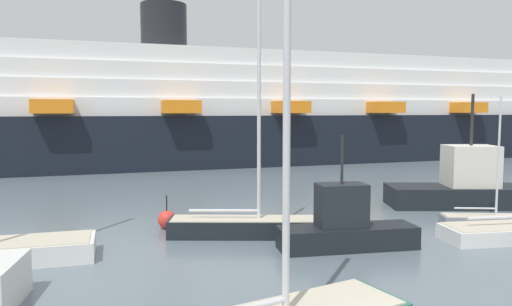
{
  "coord_description": "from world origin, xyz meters",
  "views": [
    {
      "loc": [
        -6.69,
        -7.82,
        5.16
      ],
      "look_at": [
        0.0,
        15.42,
        3.04
      ],
      "focal_mm": 33.93,
      "sensor_mm": 36.0,
      "label": 1
    }
  ],
  "objects_px": {
    "channel_buoy_0": "(167,219)",
    "cruise_ship": "(310,113)",
    "fishing_boat_2": "(465,186)",
    "fishing_boat_3": "(345,227)",
    "sailboat_0": "(247,223)",
    "sailboat_6": "(488,218)"
  },
  "relations": [
    {
      "from": "channel_buoy_0",
      "to": "cruise_ship",
      "type": "height_order",
      "value": "cruise_ship"
    },
    {
      "from": "fishing_boat_2",
      "to": "fishing_boat_3",
      "type": "relative_size",
      "value": 1.56
    },
    {
      "from": "sailboat_0",
      "to": "sailboat_6",
      "type": "xyz_separation_m",
      "value": [
        11.06,
        -1.09,
        -0.25
      ]
    },
    {
      "from": "fishing_boat_2",
      "to": "channel_buoy_0",
      "type": "distance_m",
      "value": 15.99
    },
    {
      "from": "sailboat_0",
      "to": "sailboat_6",
      "type": "relative_size",
      "value": 1.82
    },
    {
      "from": "channel_buoy_0",
      "to": "cruise_ship",
      "type": "bearing_deg",
      "value": 56.48
    },
    {
      "from": "fishing_boat_2",
      "to": "channel_buoy_0",
      "type": "bearing_deg",
      "value": -161.49
    },
    {
      "from": "fishing_boat_3",
      "to": "cruise_ship",
      "type": "bearing_deg",
      "value": -104.92
    },
    {
      "from": "fishing_boat_3",
      "to": "channel_buoy_0",
      "type": "distance_m",
      "value": 7.92
    },
    {
      "from": "sailboat_0",
      "to": "sailboat_6",
      "type": "height_order",
      "value": "sailboat_0"
    },
    {
      "from": "fishing_boat_3",
      "to": "fishing_boat_2",
      "type": "bearing_deg",
      "value": -145.36
    },
    {
      "from": "sailboat_6",
      "to": "fishing_boat_3",
      "type": "height_order",
      "value": "sailboat_6"
    },
    {
      "from": "sailboat_0",
      "to": "channel_buoy_0",
      "type": "relative_size",
      "value": 7.25
    },
    {
      "from": "sailboat_0",
      "to": "channel_buoy_0",
      "type": "xyz_separation_m",
      "value": [
        -3.03,
        2.25,
        -0.15
      ]
    },
    {
      "from": "sailboat_0",
      "to": "channel_buoy_0",
      "type": "bearing_deg",
      "value": 159.99
    },
    {
      "from": "cruise_ship",
      "to": "channel_buoy_0",
      "type": "bearing_deg",
      "value": -126.17
    },
    {
      "from": "sailboat_6",
      "to": "channel_buoy_0",
      "type": "relative_size",
      "value": 3.99
    },
    {
      "from": "channel_buoy_0",
      "to": "sailboat_6",
      "type": "bearing_deg",
      "value": -13.36
    },
    {
      "from": "fishing_boat_2",
      "to": "cruise_ship",
      "type": "distance_m",
      "value": 26.64
    },
    {
      "from": "sailboat_0",
      "to": "fishing_boat_3",
      "type": "relative_size",
      "value": 2.0
    },
    {
      "from": "channel_buoy_0",
      "to": "cruise_ship",
      "type": "distance_m",
      "value": 32.53
    },
    {
      "from": "sailboat_0",
      "to": "fishing_boat_2",
      "type": "bearing_deg",
      "value": 28.81
    }
  ]
}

